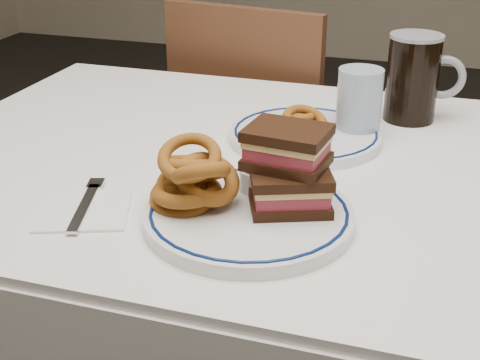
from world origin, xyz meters
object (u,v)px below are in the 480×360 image
(beer_mug, at_px, (414,77))
(far_plate, at_px, (305,135))
(chair_far, at_px, (261,151))
(main_plate, at_px, (249,215))
(reuben_sandwich, at_px, (289,168))

(beer_mug, xyz_separation_m, far_plate, (-0.17, -0.17, -0.07))
(chair_far, bearing_deg, beer_mug, -42.85)
(main_plate, xyz_separation_m, far_plate, (0.01, 0.32, -0.00))
(chair_far, distance_m, main_plate, 0.92)
(beer_mug, distance_m, far_plate, 0.25)
(main_plate, height_order, beer_mug, beer_mug)
(chair_far, distance_m, beer_mug, 0.64)
(reuben_sandwich, height_order, beer_mug, beer_mug)
(reuben_sandwich, distance_m, beer_mug, 0.47)
(chair_far, height_order, reuben_sandwich, chair_far)
(reuben_sandwich, xyz_separation_m, far_plate, (-0.04, 0.28, -0.06))
(far_plate, bearing_deg, main_plate, -91.43)
(main_plate, bearing_deg, far_plate, 88.57)
(reuben_sandwich, distance_m, far_plate, 0.29)
(main_plate, bearing_deg, beer_mug, 70.15)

